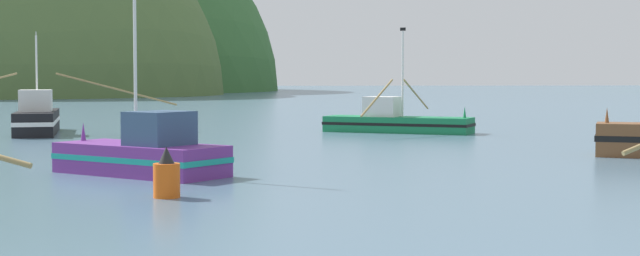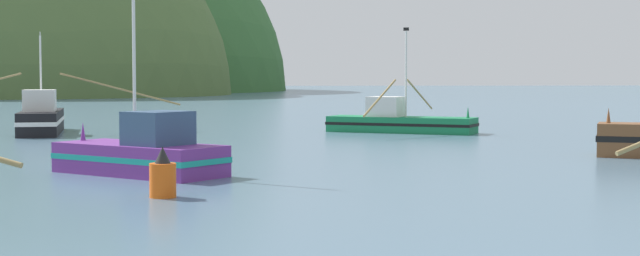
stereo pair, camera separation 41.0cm
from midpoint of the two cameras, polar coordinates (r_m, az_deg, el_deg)
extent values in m
cone|color=brown|center=(43.42, 17.62, 0.76)|extent=(0.26, 0.26, 0.70)
cube|color=#197A47|center=(58.55, 5.23, 0.21)|extent=(9.38, 6.47, 1.00)
cube|color=black|center=(58.55, 5.23, 0.26)|extent=(9.47, 6.54, 0.18)
cone|color=#197A47|center=(57.33, 9.31, 0.96)|extent=(0.27, 0.27, 0.70)
cube|color=silver|center=(58.83, 4.28, 1.33)|extent=(2.72, 2.68, 1.26)
cylinder|color=silver|center=(58.37, 5.52, 3.33)|extent=(0.12, 0.12, 5.39)
cube|color=black|center=(58.45, 5.54, 6.09)|extent=(0.33, 0.19, 0.20)
cylinder|color=#997F4C|center=(62.27, 6.37, 2.05)|extent=(2.70, 4.99, 2.14)
cylinder|color=#997F4C|center=(54.71, 3.95, 1.90)|extent=(2.70, 4.99, 2.14)
cube|color=#6B2D84|center=(34.38, -10.74, -1.89)|extent=(6.75, 6.19, 1.12)
cube|color=teal|center=(34.38, -10.75, -1.80)|extent=(6.82, 6.25, 0.20)
cone|color=#6B2D84|center=(36.54, -14.09, -0.20)|extent=(0.28, 0.28, 0.70)
cube|color=#334C6B|center=(33.60, -9.59, -0.01)|extent=(2.70, 2.74, 1.21)
cylinder|color=silver|center=(34.40, -11.06, 4.39)|extent=(0.12, 0.12, 6.41)
cube|color=black|center=(60.11, -16.61, 0.36)|extent=(3.64, 9.45, 1.42)
cube|color=white|center=(60.11, -16.61, 0.43)|extent=(3.68, 9.54, 0.25)
cone|color=black|center=(64.30, -16.39, 1.49)|extent=(0.23, 0.23, 0.70)
cube|color=silver|center=(58.88, -16.71, 1.63)|extent=(2.17, 2.39, 1.32)
cylinder|color=silver|center=(60.23, -16.65, 3.27)|extent=(0.12, 0.12, 4.68)
cube|color=white|center=(60.29, -16.69, 5.61)|extent=(0.08, 0.36, 0.20)
cylinder|color=#997F4C|center=(59.93, -11.98, 2.35)|extent=(7.42, 1.23, 2.13)
cylinder|color=#E55914|center=(27.82, -9.25, -3.20)|extent=(0.79, 0.79, 1.02)
cone|color=black|center=(27.75, -9.26, -1.65)|extent=(0.48, 0.48, 0.50)
camera|label=1|loc=(0.20, -89.70, 0.02)|focal=51.92mm
camera|label=2|loc=(0.20, 90.30, -0.02)|focal=51.92mm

